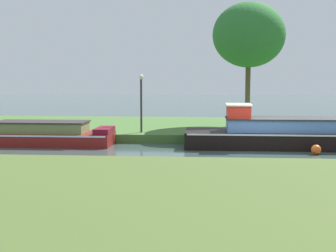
{
  "coord_description": "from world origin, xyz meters",
  "views": [
    {
      "loc": [
        -2.1,
        -20.28,
        3.12
      ],
      "look_at": [
        -3.82,
        1.2,
        0.9
      ],
      "focal_mm": 52.53,
      "sensor_mm": 36.0,
      "label": 1
    }
  ],
  "objects_px": {
    "mooring_post_near": "(291,128)",
    "black_barge": "(309,134)",
    "maroon_narrowboat": "(37,135)",
    "willow_tree_left": "(249,35)",
    "lamp_post": "(141,96)",
    "channel_buoy": "(316,150)"
  },
  "relations": [
    {
      "from": "black_barge",
      "to": "lamp_post",
      "type": "bearing_deg",
      "value": 166.94
    },
    {
      "from": "black_barge",
      "to": "maroon_narrowboat",
      "type": "height_order",
      "value": "black_barge"
    },
    {
      "from": "lamp_post",
      "to": "channel_buoy",
      "type": "xyz_separation_m",
      "value": [
        7.46,
        -3.6,
        -1.96
      ]
    },
    {
      "from": "maroon_narrowboat",
      "to": "mooring_post_near",
      "type": "distance_m",
      "value": 11.54
    },
    {
      "from": "maroon_narrowboat",
      "to": "channel_buoy",
      "type": "height_order",
      "value": "maroon_narrowboat"
    },
    {
      "from": "willow_tree_left",
      "to": "lamp_post",
      "type": "bearing_deg",
      "value": -140.81
    },
    {
      "from": "maroon_narrowboat",
      "to": "lamp_post",
      "type": "distance_m",
      "value": 5.13
    },
    {
      "from": "lamp_post",
      "to": "channel_buoy",
      "type": "bearing_deg",
      "value": -25.74
    },
    {
      "from": "channel_buoy",
      "to": "maroon_narrowboat",
      "type": "bearing_deg",
      "value": 171.23
    },
    {
      "from": "willow_tree_left",
      "to": "lamp_post",
      "type": "relative_size",
      "value": 2.43
    },
    {
      "from": "black_barge",
      "to": "channel_buoy",
      "type": "xyz_separation_m",
      "value": [
        -0.08,
        -1.85,
        -0.41
      ]
    },
    {
      "from": "maroon_narrowboat",
      "to": "mooring_post_near",
      "type": "bearing_deg",
      "value": 5.77
    },
    {
      "from": "mooring_post_near",
      "to": "channel_buoy",
      "type": "height_order",
      "value": "mooring_post_near"
    },
    {
      "from": "lamp_post",
      "to": "black_barge",
      "type": "bearing_deg",
      "value": -13.06
    },
    {
      "from": "lamp_post",
      "to": "channel_buoy",
      "type": "distance_m",
      "value": 8.51
    },
    {
      "from": "maroon_narrowboat",
      "to": "willow_tree_left",
      "type": "bearing_deg",
      "value": 31.83
    },
    {
      "from": "willow_tree_left",
      "to": "lamp_post",
      "type": "distance_m",
      "value": 7.65
    },
    {
      "from": "willow_tree_left",
      "to": "channel_buoy",
      "type": "bearing_deg",
      "value": -75.54
    },
    {
      "from": "black_barge",
      "to": "channel_buoy",
      "type": "relative_size",
      "value": 27.16
    },
    {
      "from": "maroon_narrowboat",
      "to": "channel_buoy",
      "type": "bearing_deg",
      "value": -8.77
    },
    {
      "from": "black_barge",
      "to": "willow_tree_left",
      "type": "distance_m",
      "value": 8.05
    },
    {
      "from": "mooring_post_near",
      "to": "black_barge",
      "type": "bearing_deg",
      "value": -63.84
    }
  ]
}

